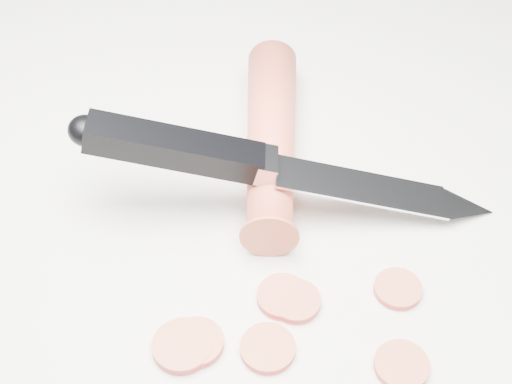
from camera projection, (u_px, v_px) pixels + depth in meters
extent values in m
plane|color=silver|center=(280.00, 253.00, 0.48)|extent=(2.40, 2.40, 0.00)
cylinder|color=#E94C34|center=(271.00, 138.00, 0.53)|extent=(0.07, 0.19, 0.04)
cylinder|color=#C95735|center=(182.00, 346.00, 0.43)|extent=(0.04, 0.04, 0.01)
cylinder|color=#C95735|center=(196.00, 342.00, 0.43)|extent=(0.03, 0.03, 0.01)
cylinder|color=#C95735|center=(283.00, 297.00, 0.46)|extent=(0.03, 0.03, 0.01)
cylinder|color=#C95735|center=(402.00, 365.00, 0.42)|extent=(0.03, 0.03, 0.01)
cylinder|color=#C95735|center=(398.00, 289.00, 0.46)|extent=(0.03, 0.03, 0.01)
cylinder|color=#C95735|center=(296.00, 301.00, 0.45)|extent=(0.03, 0.03, 0.01)
cylinder|color=#C95735|center=(268.00, 348.00, 0.43)|extent=(0.03, 0.03, 0.01)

